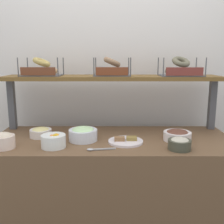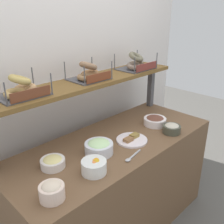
{
  "view_description": "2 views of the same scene",
  "coord_description": "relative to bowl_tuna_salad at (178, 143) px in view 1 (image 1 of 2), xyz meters",
  "views": [
    {
      "loc": [
        0.0,
        -1.83,
        1.42
      ],
      "look_at": [
        0.01,
        0.08,
        1.03
      ],
      "focal_mm": 42.57,
      "sensor_mm": 36.0,
      "label": 1
    },
    {
      "loc": [
        -1.24,
        -1.2,
        1.8
      ],
      "look_at": [
        -0.03,
        0.0,
        1.1
      ],
      "focal_mm": 41.18,
      "sensor_mm": 36.0,
      "label": 2
    }
  ],
  "objects": [
    {
      "name": "upper_shelf",
      "position": [
        -0.43,
        0.5,
        0.38
      ],
      "size": [
        1.69,
        0.32,
        0.03
      ],
      "primitive_type": "cube",
      "color": "brown",
      "rests_on": "shelf_riser_left"
    },
    {
      "name": "bagel_basket_everything",
      "position": [
        -0.43,
        0.51,
        0.44
      ],
      "size": [
        0.28,
        0.26,
        0.15
      ],
      "color": "#4C4C51",
      "rests_on": "upper_shelf"
    },
    {
      "name": "bagel_basket_poppy",
      "position": [
        0.1,
        0.48,
        0.44
      ],
      "size": [
        0.32,
        0.24,
        0.16
      ],
      "color": "#4C4C51",
      "rests_on": "upper_shelf"
    },
    {
      "name": "shelf_riser_left",
      "position": [
        -1.23,
        0.5,
        0.16
      ],
      "size": [
        0.05,
        0.05,
        0.4
      ],
      "primitive_type": "cube",
      "color": "#4C4C51",
      "rests_on": "deli_counter"
    },
    {
      "name": "bagel_basket_sesame",
      "position": [
        -0.98,
        0.51,
        0.44
      ],
      "size": [
        0.31,
        0.25,
        0.15
      ],
      "color": "#4C4C51",
      "rests_on": "upper_shelf"
    },
    {
      "name": "bowl_chocolate_spread",
      "position": [
        0.03,
        0.19,
        -0.0
      ],
      "size": [
        0.19,
        0.19,
        0.08
      ],
      "color": "white",
      "rests_on": "deli_counter"
    },
    {
      "name": "serving_spoon_near_plate",
      "position": [
        -0.52,
        -0.02,
        -0.03
      ],
      "size": [
        0.18,
        0.05,
        0.01
      ],
      "color": "#B7B7BC",
      "rests_on": "deli_counter"
    },
    {
      "name": "deli_counter",
      "position": [
        -0.43,
        0.23,
        -0.46
      ],
      "size": [
        1.73,
        0.7,
        0.85
      ],
      "primitive_type": "cube",
      "color": "brown",
      "rests_on": "ground_plane"
    },
    {
      "name": "back_wall",
      "position": [
        -0.43,
        0.78,
        0.31
      ],
      "size": [
        2.93,
        0.06,
        2.4
      ],
      "primitive_type": "cube",
      "color": "silver",
      "rests_on": "ground_plane"
    },
    {
      "name": "serving_plate_white",
      "position": [
        -0.33,
        0.14,
        -0.03
      ],
      "size": [
        0.24,
        0.24,
        0.04
      ],
      "color": "white",
      "rests_on": "deli_counter"
    },
    {
      "name": "bowl_tuna_salad",
      "position": [
        0.0,
        0.0,
        0.0
      ],
      "size": [
        0.15,
        0.15,
        0.08
      ],
      "color": "#424334",
      "rests_on": "deli_counter"
    },
    {
      "name": "bowl_egg_salad",
      "position": [
        -0.95,
        0.27,
        -0.0
      ],
      "size": [
        0.16,
        0.16,
        0.07
      ],
      "color": "white",
      "rests_on": "deli_counter"
    },
    {
      "name": "bowl_potato_salad",
      "position": [
        -1.12,
        0.03,
        0.01
      ],
      "size": [
        0.14,
        0.14,
        0.11
      ],
      "color": "beige",
      "rests_on": "deli_counter"
    },
    {
      "name": "shelf_riser_right",
      "position": [
        0.38,
        0.5,
        0.16
      ],
      "size": [
        0.05,
        0.05,
        0.4
      ],
      "primitive_type": "cube",
      "color": "#4C4C51",
      "rests_on": "deli_counter"
    },
    {
      "name": "bowl_fruit_salad",
      "position": [
        -0.8,
        0.04,
        0.01
      ],
      "size": [
        0.16,
        0.16,
        0.09
      ],
      "color": "white",
      "rests_on": "deli_counter"
    },
    {
      "name": "bowl_scallion_spread",
      "position": [
        -0.63,
        0.19,
        0.01
      ],
      "size": [
        0.2,
        0.2,
        0.1
      ],
      "color": "white",
      "rests_on": "deli_counter"
    }
  ]
}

